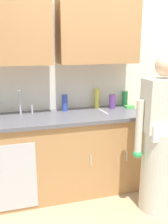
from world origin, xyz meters
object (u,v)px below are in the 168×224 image
object	(u,v)px
sink	(25,119)
bottle_water_short	(112,102)
person_at_sink	(159,148)
bottle_soap	(125,99)
bottle_water_tall	(97,98)
knife_on_counter	(103,111)
sponge	(129,107)
bottle_dish_liquid	(65,103)

from	to	relation	value
sink	bottle_water_short	size ratio (longest dim) A/B	2.92
person_at_sink	bottle_water_short	size ratio (longest dim) A/B	9.45
bottle_soap	bottle_water_tall	bearing A→B (deg)	179.93
knife_on_counter	sponge	bearing A→B (deg)	-81.84
bottle_water_short	knife_on_counter	distance (m)	0.23
bottle_water_tall	sponge	distance (m)	0.42
bottle_dish_liquid	sponge	distance (m)	0.82
person_at_sink	bottle_soap	distance (m)	0.91
knife_on_counter	bottle_dish_liquid	bearing A→B (deg)	63.00
person_at_sink	sponge	size ratio (longest dim) A/B	14.73
person_at_sink	bottle_water_short	bearing A→B (deg)	105.63
sink	bottle_dish_liquid	bearing A→B (deg)	20.62
bottle_dish_liquid	sink	bearing A→B (deg)	-159.38
sponge	person_at_sink	bearing A→B (deg)	-90.27
bottle_soap	knife_on_counter	xyz separation A→B (m)	(-0.37, -0.21, -0.09)
bottle_water_tall	sink	bearing A→B (deg)	-166.37
sink	bottle_water_short	bearing A→B (deg)	7.30
bottle_soap	sponge	bearing A→B (deg)	-83.85
bottle_dish_liquid	bottle_water_tall	size ratio (longest dim) A/B	0.82
sink	knife_on_counter	distance (m)	0.91
bottle_soap	sink	bearing A→B (deg)	-170.33
bottle_water_tall	knife_on_counter	size ratio (longest dim) A/B	1.00
person_at_sink	bottle_water_tall	xyz separation A→B (m)	(-0.39, 0.84, 0.37)
knife_on_counter	bottle_water_tall	bearing A→B (deg)	-2.79
sink	person_at_sink	world-z (taller)	person_at_sink
sink	bottle_dish_liquid	distance (m)	0.52
bottle_dish_liquid	bottle_water_tall	bearing A→B (deg)	5.13
bottle_water_short	bottle_dish_liquid	size ratio (longest dim) A/B	0.87
bottle_soap	bottle_dish_liquid	bearing A→B (deg)	-177.32
bottle_soap	bottle_water_tall	xyz separation A→B (m)	(-0.38, 0.00, 0.02)
sink	sponge	bearing A→B (deg)	4.38
bottle_water_tall	bottle_soap	bearing A→B (deg)	-0.07
bottle_soap	person_at_sink	bearing A→B (deg)	-89.36
person_at_sink	bottle_water_short	xyz separation A→B (m)	(-0.21, 0.76, 0.33)
bottle_soap	sponge	distance (m)	0.14
bottle_water_short	bottle_water_tall	bearing A→B (deg)	155.10
bottle_water_tall	sponge	bearing A→B (deg)	-16.98
bottle_water_short	bottle_dish_liquid	distance (m)	0.60
sink	bottle_water_short	distance (m)	1.09
sink	bottle_soap	bearing A→B (deg)	9.67
person_at_sink	bottle_dish_liquid	size ratio (longest dim) A/B	8.23
person_at_sink	knife_on_counter	world-z (taller)	person_at_sink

